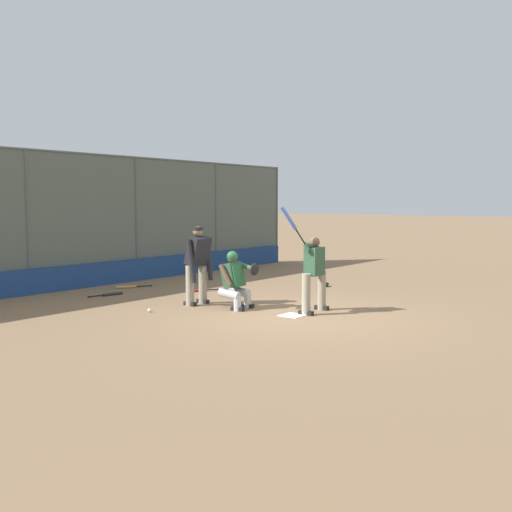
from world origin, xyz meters
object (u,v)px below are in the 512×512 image
object	(u,v)px
batter_at_plate	(314,272)
spare_bat_by_padding	(129,287)
fielding_glove_on_dirt	(324,284)
baseball_loose	(149,310)
catcher_behind_plate	(236,279)
spare_bat_third_base_side	(200,290)
umpire_home	(198,263)
spare_bat_near_backstop	(110,294)

from	to	relation	value
batter_at_plate	spare_bat_by_padding	xyz separation A→B (m)	(0.07, -5.33, -0.76)
fielding_glove_on_dirt	baseball_loose	size ratio (longest dim) A/B	4.19
catcher_behind_plate	spare_bat_by_padding	world-z (taller)	catcher_behind_plate
fielding_glove_on_dirt	catcher_behind_plate	bearing A→B (deg)	4.03
catcher_behind_plate	spare_bat_third_base_side	xyz separation A→B (m)	(-1.19, -2.12, -0.56)
catcher_behind_plate	spare_bat_third_base_side	bearing A→B (deg)	-128.41
spare_bat_by_padding	umpire_home	bearing A→B (deg)	109.51
umpire_home	batter_at_plate	bearing A→B (deg)	107.65
spare_bat_near_backstop	fielding_glove_on_dirt	size ratio (longest dim) A/B	2.78
spare_bat_near_backstop	spare_bat_third_base_side	xyz separation A→B (m)	(-1.69, 1.18, 0.00)
umpire_home	spare_bat_near_backstop	xyz separation A→B (m)	(0.38, -2.39, -0.83)
fielding_glove_on_dirt	spare_bat_by_padding	bearing A→B (deg)	-48.70
spare_bat_near_backstop	umpire_home	bearing A→B (deg)	-73.48
batter_at_plate	spare_bat_near_backstop	size ratio (longest dim) A/B	2.36
spare_bat_near_backstop	batter_at_plate	bearing A→B (deg)	-69.13
spare_bat_by_padding	baseball_loose	xyz separation A→B (m)	(1.87, 2.85, 0.00)
catcher_behind_plate	spare_bat_third_base_side	distance (m)	2.49
catcher_behind_plate	spare_bat_by_padding	bearing A→B (deg)	-107.17
umpire_home	baseball_loose	distance (m)	1.46
spare_bat_third_base_side	baseball_loose	bearing A→B (deg)	53.17
umpire_home	spare_bat_by_padding	size ratio (longest dim) A/B	2.08
catcher_behind_plate	fielding_glove_on_dirt	distance (m)	3.80
batter_at_plate	baseball_loose	size ratio (longest dim) A/B	27.46
spare_bat_near_backstop	fielding_glove_on_dirt	xyz separation A→B (m)	(-4.25, 3.03, 0.02)
catcher_behind_plate	spare_bat_by_padding	xyz separation A→B (m)	(-0.55, -3.91, -0.56)
batter_at_plate	spare_bat_by_padding	world-z (taller)	batter_at_plate
umpire_home	catcher_behind_plate	bearing A→B (deg)	98.09
batter_at_plate	spare_bat_near_backstop	world-z (taller)	batter_at_plate
spare_bat_by_padding	fielding_glove_on_dirt	xyz separation A→B (m)	(-3.20, 3.64, 0.02)
umpire_home	baseball_loose	size ratio (longest dim) A/B	21.81
spare_bat_by_padding	baseball_loose	distance (m)	3.41
spare_bat_third_base_side	fielding_glove_on_dirt	size ratio (longest dim) A/B	2.44
umpire_home	fielding_glove_on_dirt	size ratio (longest dim) A/B	5.21
fielding_glove_on_dirt	umpire_home	bearing A→B (deg)	-9.46
batter_at_plate	catcher_behind_plate	xyz separation A→B (m)	(0.61, -1.43, -0.19)
catcher_behind_plate	umpire_home	world-z (taller)	umpire_home
batter_at_plate	spare_bat_by_padding	distance (m)	5.39
catcher_behind_plate	umpire_home	bearing A→B (deg)	-91.11
spare_bat_third_base_side	fielding_glove_on_dirt	bearing A→B (deg)	174.34
batter_at_plate	spare_bat_near_backstop	xyz separation A→B (m)	(1.12, -4.72, -0.76)
umpire_home	baseball_loose	bearing A→B (deg)	-7.06
spare_bat_by_padding	spare_bat_third_base_side	size ratio (longest dim) A/B	1.02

